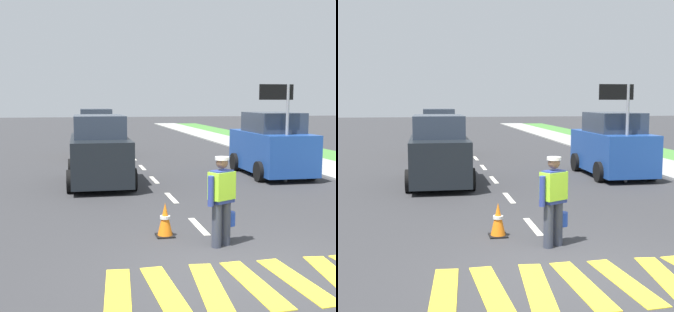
% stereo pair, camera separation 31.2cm
% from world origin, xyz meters
% --- Properties ---
extents(ground_plane, '(96.00, 96.00, 0.00)m').
position_xyz_m(ground_plane, '(0.00, 21.00, 0.00)').
color(ground_plane, '#333335').
extents(sidewalk_right, '(2.40, 72.00, 0.14)m').
position_xyz_m(sidewalk_right, '(7.20, 10.00, 0.00)').
color(sidewalk_right, '#9E9E99').
rests_on(sidewalk_right, ground).
extents(crosswalk_stripes, '(4.54, 1.93, 0.01)m').
position_xyz_m(crosswalk_stripes, '(0.00, -0.53, 0.01)').
color(crosswalk_stripes, yellow).
rests_on(crosswalk_stripes, ground).
extents(lane_center_line, '(0.14, 46.40, 0.01)m').
position_xyz_m(lane_center_line, '(0.00, 25.20, 0.00)').
color(lane_center_line, silver).
rests_on(lane_center_line, ground).
extents(road_worker, '(0.64, 0.60, 1.67)m').
position_xyz_m(road_worker, '(0.08, 1.33, 0.93)').
color(road_worker, '#383D4C').
rests_on(road_worker, ground).
extents(lane_direction_sign, '(1.16, 0.11, 3.20)m').
position_xyz_m(lane_direction_sign, '(3.99, 7.57, 2.41)').
color(lane_direction_sign, gray).
rests_on(lane_direction_sign, ground).
extents(traffic_cone_near, '(0.36, 0.36, 0.68)m').
position_xyz_m(traffic_cone_near, '(-0.84, 2.12, 0.34)').
color(traffic_cone_near, black).
rests_on(traffic_cone_near, ground).
extents(car_oncoming_lead, '(2.05, 4.25, 2.21)m').
position_xyz_m(car_oncoming_lead, '(-1.84, 8.32, 1.03)').
color(car_oncoming_lead, black).
rests_on(car_oncoming_lead, ground).
extents(car_parked_curbside, '(2.06, 4.02, 2.26)m').
position_xyz_m(car_parked_curbside, '(4.30, 8.96, 1.05)').
color(car_parked_curbside, '#1E4799').
rests_on(car_parked_curbside, ground).
extents(car_oncoming_second, '(1.93, 3.90, 2.27)m').
position_xyz_m(car_oncoming_second, '(-1.64, 16.31, 1.05)').
color(car_oncoming_second, gray).
rests_on(car_oncoming_second, ground).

